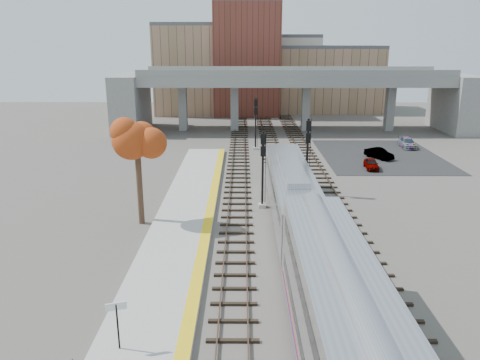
# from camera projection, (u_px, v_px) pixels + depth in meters

# --- Properties ---
(ground) EXTENTS (160.00, 160.00, 0.00)m
(ground) POSITION_uv_depth(u_px,v_px,m) (285.00, 257.00, 30.13)
(ground) COLOR #47423D
(ground) RESTS_ON ground
(platform) EXTENTS (4.50, 60.00, 0.35)m
(platform) POSITION_uv_depth(u_px,v_px,m) (173.00, 255.00, 30.12)
(platform) COLOR #9E9E99
(platform) RESTS_ON ground
(yellow_strip) EXTENTS (0.70, 60.00, 0.01)m
(yellow_strip) POSITION_uv_depth(u_px,v_px,m) (202.00, 252.00, 30.05)
(yellow_strip) COLOR yellow
(yellow_strip) RESTS_ON platform
(tracks) EXTENTS (10.70, 95.00, 0.25)m
(tracks) POSITION_uv_depth(u_px,v_px,m) (283.00, 195.00, 42.08)
(tracks) COLOR black
(tracks) RESTS_ON ground
(overpass) EXTENTS (54.00, 12.00, 9.50)m
(overpass) POSITION_uv_depth(u_px,v_px,m) (293.00, 93.00, 71.58)
(overpass) COLOR slate
(overpass) RESTS_ON ground
(buildings_far) EXTENTS (43.00, 21.00, 20.60)m
(buildings_far) POSITION_uv_depth(u_px,v_px,m) (263.00, 70.00, 91.68)
(buildings_far) COLOR #A67E60
(buildings_far) RESTS_ON ground
(parking_lot) EXTENTS (14.00, 18.00, 0.04)m
(parking_lot) POSITION_uv_depth(u_px,v_px,m) (380.00, 155.00, 56.89)
(parking_lot) COLOR black
(parking_lot) RESTS_ON ground
(locomotive) EXTENTS (3.02, 19.05, 4.10)m
(locomotive) POSITION_uv_depth(u_px,v_px,m) (291.00, 191.00, 35.98)
(locomotive) COLOR #A8AAB2
(locomotive) RESTS_ON ground
(signal_mast_near) EXTENTS (0.60, 0.64, 6.44)m
(signal_mast_near) POSITION_uv_depth(u_px,v_px,m) (263.00, 172.00, 38.29)
(signal_mast_near) COLOR #9E9E99
(signal_mast_near) RESTS_ON ground
(signal_mast_mid) EXTENTS (0.60, 0.64, 6.91)m
(signal_mast_mid) POSITION_uv_depth(u_px,v_px,m) (307.00, 158.00, 41.56)
(signal_mast_mid) COLOR #9E9E99
(signal_mast_mid) RESTS_ON ground
(signal_mast_far) EXTENTS (0.60, 0.64, 6.58)m
(signal_mast_far) POSITION_uv_depth(u_px,v_px,m) (256.00, 125.00, 59.15)
(signal_mast_far) COLOR #9E9E99
(signal_mast_far) RESTS_ON ground
(station_sign) EXTENTS (0.88, 0.30, 2.27)m
(station_sign) POSITION_uv_depth(u_px,v_px,m) (117.00, 316.00, 20.19)
(station_sign) COLOR black
(station_sign) RESTS_ON platform
(tree) EXTENTS (3.60, 3.60, 8.80)m
(tree) POSITION_uv_depth(u_px,v_px,m) (137.00, 139.00, 33.94)
(tree) COLOR #382619
(tree) RESTS_ON ground
(car_a) EXTENTS (1.53, 3.33, 1.11)m
(car_a) POSITION_uv_depth(u_px,v_px,m) (371.00, 164.00, 50.72)
(car_a) COLOR #99999E
(car_a) RESTS_ON parking_lot
(car_b) EXTENTS (3.04, 3.80, 1.21)m
(car_b) POSITION_uv_depth(u_px,v_px,m) (379.00, 153.00, 55.21)
(car_b) COLOR #99999E
(car_b) RESTS_ON parking_lot
(car_c) EXTENTS (1.96, 4.26, 1.21)m
(car_c) POSITION_uv_depth(u_px,v_px,m) (407.00, 143.00, 60.99)
(car_c) COLOR #99999E
(car_c) RESTS_ON parking_lot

